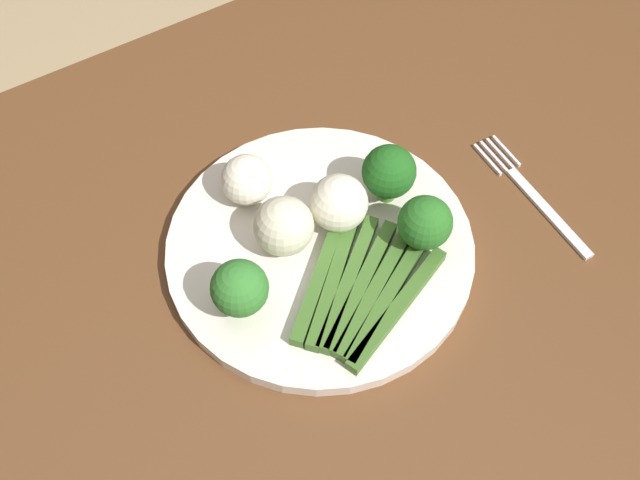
% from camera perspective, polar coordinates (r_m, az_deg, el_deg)
% --- Properties ---
extents(dining_table, '(1.24, 0.83, 0.76)m').
position_cam_1_polar(dining_table, '(0.76, 4.67, -7.06)').
color(dining_table, brown).
rests_on(dining_table, ground_plane).
extents(plate, '(0.29, 0.29, 0.01)m').
position_cam_1_polar(plate, '(0.66, 0.00, -0.60)').
color(plate, silver).
rests_on(plate, dining_table).
extents(asparagus_bundle, '(0.16, 0.14, 0.01)m').
position_cam_1_polar(asparagus_bundle, '(0.62, 3.28, -3.90)').
color(asparagus_bundle, '#3D6626').
rests_on(asparagus_bundle, plate).
extents(broccoli_back, '(0.05, 0.05, 0.06)m').
position_cam_1_polar(broccoli_back, '(0.63, 8.19, 1.66)').
color(broccoli_back, '#568E33').
rests_on(broccoli_back, plate).
extents(broccoli_near_center, '(0.05, 0.05, 0.06)m').
position_cam_1_polar(broccoli_near_center, '(0.59, -6.49, -3.93)').
color(broccoli_near_center, '#609E3D').
rests_on(broccoli_near_center, plate).
extents(broccoli_left, '(0.05, 0.05, 0.06)m').
position_cam_1_polar(broccoli_left, '(0.66, 5.58, 5.45)').
color(broccoli_left, '#4C7F2B').
rests_on(broccoli_left, plate).
extents(cauliflower_mid, '(0.05, 0.05, 0.05)m').
position_cam_1_polar(cauliflower_mid, '(0.65, 1.52, 3.00)').
color(cauliflower_mid, white).
rests_on(cauliflower_mid, plate).
extents(cauliflower_edge, '(0.05, 0.05, 0.05)m').
position_cam_1_polar(cauliflower_edge, '(0.63, -2.94, 1.14)').
color(cauliflower_edge, beige).
rests_on(cauliflower_edge, plate).
extents(cauliflower_front, '(0.05, 0.05, 0.05)m').
position_cam_1_polar(cauliflower_front, '(0.67, -5.93, 4.84)').
color(cauliflower_front, white).
rests_on(cauliflower_front, plate).
extents(fork, '(0.03, 0.17, 0.00)m').
position_cam_1_polar(fork, '(0.73, 16.69, 3.58)').
color(fork, silver).
rests_on(fork, dining_table).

